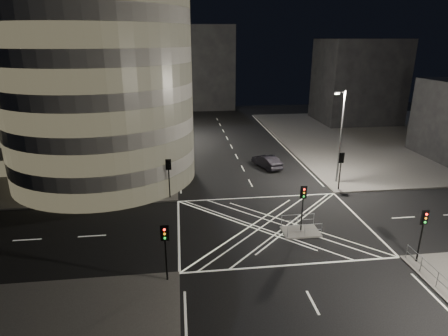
{
  "coord_description": "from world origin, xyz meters",
  "views": [
    {
      "loc": [
        -7.65,
        -27.97,
        15.16
      ],
      "look_at": [
        -3.35,
        6.86,
        3.0
      ],
      "focal_mm": 30.0,
      "sensor_mm": 36.0,
      "label": 1
    }
  ],
  "objects": [
    {
      "name": "ground",
      "position": [
        0.0,
        0.0,
        0.0
      ],
      "size": [
        120.0,
        120.0,
        0.0
      ],
      "primitive_type": "plane",
      "color": "black",
      "rests_on": "ground"
    },
    {
      "name": "sidewalk_far_left",
      "position": [
        -29.0,
        27.0,
        0.07
      ],
      "size": [
        42.0,
        42.0,
        0.15
      ],
      "primitive_type": "cube",
      "color": "#4E4B49",
      "rests_on": "ground"
    },
    {
      "name": "sidewalk_far_right",
      "position": [
        29.0,
        27.0,
        0.07
      ],
      "size": [
        42.0,
        42.0,
        0.15
      ],
      "primitive_type": "cube",
      "color": "#4E4B49",
      "rests_on": "ground"
    },
    {
      "name": "central_island",
      "position": [
        2.0,
        -1.5,
        0.07
      ],
      "size": [
        3.0,
        2.0,
        0.15
      ],
      "primitive_type": "cube",
      "color": "slate",
      "rests_on": "ground"
    },
    {
      "name": "office_tower_curved",
      "position": [
        -20.74,
        18.74,
        12.65
      ],
      "size": [
        30.0,
        29.0,
        27.2
      ],
      "color": "gray",
      "rests_on": "sidewalk_far_left"
    },
    {
      "name": "office_block_rear",
      "position": [
        -22.0,
        42.0,
        11.15
      ],
      "size": [
        24.0,
        16.0,
        22.0
      ],
      "primitive_type": "cube",
      "color": "gray",
      "rests_on": "sidewalk_far_left"
    },
    {
      "name": "building_right_far",
      "position": [
        26.0,
        40.0,
        7.65
      ],
      "size": [
        14.0,
        12.0,
        15.0
      ],
      "primitive_type": "cube",
      "color": "black",
      "rests_on": "sidewalk_far_right"
    },
    {
      "name": "building_far_end",
      "position": [
        -4.0,
        58.0,
        9.0
      ],
      "size": [
        18.0,
        8.0,
        18.0
      ],
      "primitive_type": "cube",
      "color": "black",
      "rests_on": "ground"
    },
    {
      "name": "tree_a",
      "position": [
        -10.5,
        9.0,
        4.55
      ],
      "size": [
        4.28,
        4.28,
        6.87
      ],
      "color": "black",
      "rests_on": "sidewalk_far_left"
    },
    {
      "name": "tree_b",
      "position": [
        -10.5,
        15.0,
        5.0
      ],
      "size": [
        4.64,
        4.64,
        7.53
      ],
      "color": "black",
      "rests_on": "sidewalk_far_left"
    },
    {
      "name": "tree_c",
      "position": [
        -10.5,
        21.0,
        4.64
      ],
      "size": [
        3.92,
        3.92,
        6.76
      ],
      "color": "black",
      "rests_on": "sidewalk_far_left"
    },
    {
      "name": "tree_d",
      "position": [
        -10.5,
        27.0,
        5.56
      ],
      "size": [
        5.0,
        5.0,
        8.3
      ],
      "color": "black",
      "rests_on": "sidewalk_far_left"
    },
    {
      "name": "tree_e",
      "position": [
        -10.5,
        33.0,
        3.89
      ],
      "size": [
        3.72,
        3.72,
        5.89
      ],
      "color": "black",
      "rests_on": "sidewalk_far_left"
    },
    {
      "name": "traffic_signal_fl",
      "position": [
        -8.8,
        6.8,
        2.91
      ],
      "size": [
        0.55,
        0.22,
        4.0
      ],
      "color": "black",
      "rests_on": "sidewalk_far_left"
    },
    {
      "name": "traffic_signal_nl",
      "position": [
        -8.8,
        -6.8,
        2.91
      ],
      "size": [
        0.55,
        0.22,
        4.0
      ],
      "color": "black",
      "rests_on": "sidewalk_near_left"
    },
    {
      "name": "traffic_signal_fr",
      "position": [
        8.8,
        6.8,
        2.91
      ],
      "size": [
        0.55,
        0.22,
        4.0
      ],
      "color": "black",
      "rests_on": "sidewalk_far_right"
    },
    {
      "name": "traffic_signal_nr",
      "position": [
        8.8,
        -6.8,
        2.91
      ],
      "size": [
        0.55,
        0.22,
        4.0
      ],
      "color": "black",
      "rests_on": "sidewalk_near_right"
    },
    {
      "name": "traffic_signal_island",
      "position": [
        2.0,
        -1.5,
        2.91
      ],
      "size": [
        0.55,
        0.22,
        4.0
      ],
      "color": "black",
      "rests_on": "central_island"
    },
    {
      "name": "street_lamp_left_near",
      "position": [
        -9.44,
        12.0,
        5.54
      ],
      "size": [
        1.25,
        0.25,
        10.0
      ],
      "color": "slate",
      "rests_on": "sidewalk_far_left"
    },
    {
      "name": "street_lamp_left_far",
      "position": [
        -9.44,
        30.0,
        5.54
      ],
      "size": [
        1.25,
        0.25,
        10.0
      ],
      "color": "slate",
      "rests_on": "sidewalk_far_left"
    },
    {
      "name": "street_lamp_right_far",
      "position": [
        9.44,
        9.0,
        5.54
      ],
      "size": [
        1.25,
        0.25,
        10.0
      ],
      "color": "slate",
      "rests_on": "sidewalk_far_right"
    },
    {
      "name": "railing_island_south",
      "position": [
        2.0,
        -2.4,
        0.7
      ],
      "size": [
        2.8,
        0.06,
        1.1
      ],
      "primitive_type": "cube",
      "color": "slate",
      "rests_on": "central_island"
    },
    {
      "name": "railing_island_north",
      "position": [
        2.0,
        -0.6,
        0.7
      ],
      "size": [
        2.8,
        0.06,
        1.1
      ],
      "primitive_type": "cube",
      "color": "slate",
      "rests_on": "central_island"
    },
    {
      "name": "sedan",
      "position": [
        2.99,
        14.98,
        0.79
      ],
      "size": [
        3.14,
        5.07,
        1.58
      ],
      "primitive_type": "imported",
      "rotation": [
        0.0,
        0.0,
        3.47
      ],
      "color": "black",
      "rests_on": "ground"
    }
  ]
}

